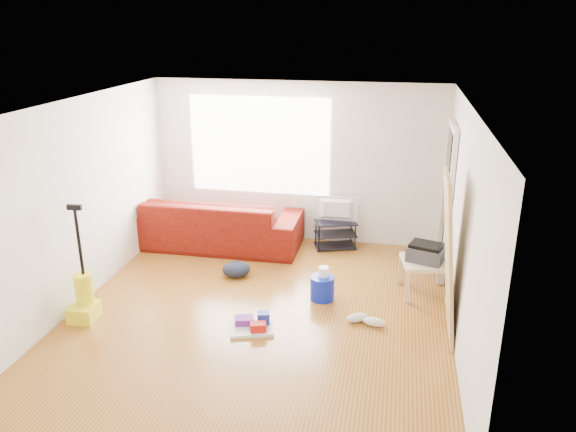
% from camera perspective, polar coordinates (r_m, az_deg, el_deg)
% --- Properties ---
extents(room, '(4.51, 5.01, 2.51)m').
position_cam_1_polar(room, '(6.52, -2.13, 0.46)').
color(room, brown).
rests_on(room, ground).
extents(sofa, '(2.66, 1.04, 0.78)m').
position_cam_1_polar(sofa, '(8.91, -7.33, -2.92)').
color(sofa, '#3E0702').
rests_on(sofa, ground).
extents(tv_stand, '(0.70, 0.53, 0.43)m').
position_cam_1_polar(tv_stand, '(8.70, 4.83, -1.83)').
color(tv_stand, black).
rests_on(tv_stand, ground).
extents(tv, '(0.66, 0.09, 0.38)m').
position_cam_1_polar(tv, '(8.56, 4.91, 0.65)').
color(tv, black).
rests_on(tv, tv_stand).
extents(side_table, '(0.65, 0.65, 0.46)m').
position_cam_1_polar(side_table, '(7.40, 13.73, -4.94)').
color(side_table, tan).
rests_on(side_table, ground).
extents(printer, '(0.52, 0.45, 0.23)m').
position_cam_1_polar(printer, '(7.33, 13.84, -3.62)').
color(printer, '#303038').
rests_on(printer, side_table).
extents(bucket, '(0.38, 0.38, 0.30)m').
position_cam_1_polar(bucket, '(7.23, 3.47, -8.37)').
color(bucket, '#091BAA').
rests_on(bucket, ground).
extents(toilet_paper, '(0.13, 0.13, 0.12)m').
position_cam_1_polar(toilet_paper, '(7.16, 3.62, -6.76)').
color(toilet_paper, white).
rests_on(toilet_paper, bucket).
extents(cleaning_tray, '(0.58, 0.52, 0.18)m').
position_cam_1_polar(cleaning_tray, '(6.57, -3.58, -10.97)').
color(cleaning_tray, silver).
rests_on(cleaning_tray, ground).
extents(backpack, '(0.47, 0.42, 0.21)m').
position_cam_1_polar(backpack, '(7.84, -5.26, -6.11)').
color(backpack, '#1C2437').
rests_on(backpack, ground).
extents(sneakers, '(0.48, 0.25, 0.11)m').
position_cam_1_polar(sneakers, '(6.71, 7.91, -10.40)').
color(sneakers, silver).
rests_on(sneakers, ground).
extents(vacuum, '(0.32, 0.36, 1.41)m').
position_cam_1_polar(vacuum, '(7.09, -20.04, -7.87)').
color(vacuum, yellow).
rests_on(vacuum, ground).
extents(door_panel, '(0.23, 0.75, 1.87)m').
position_cam_1_polar(door_panel, '(6.72, 15.27, -11.46)').
color(door_panel, '#AD7846').
rests_on(door_panel, ground).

